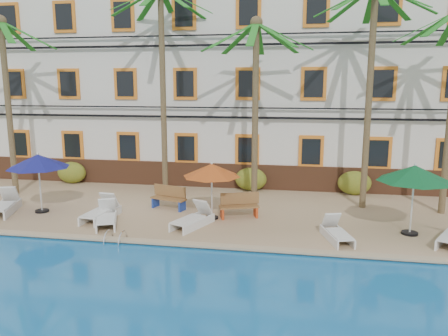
% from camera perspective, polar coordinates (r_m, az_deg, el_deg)
% --- Properties ---
extents(ground, '(100.00, 100.00, 0.00)m').
position_cam_1_polar(ground, '(15.06, -6.09, -9.51)').
color(ground, '#384C23').
rests_on(ground, ground).
extents(pool_deck, '(30.00, 12.00, 0.25)m').
position_cam_1_polar(pool_deck, '(19.64, -2.08, -4.19)').
color(pool_deck, tan).
rests_on(pool_deck, ground).
extents(pool_coping, '(30.00, 0.35, 0.06)m').
position_cam_1_polar(pool_coping, '(14.15, -7.13, -9.68)').
color(pool_coping, tan).
rests_on(pool_coping, pool_deck).
extents(hotel_building, '(25.40, 6.44, 10.22)m').
position_cam_1_polar(hotel_building, '(23.86, 0.37, 11.23)').
color(hotel_building, silver).
rests_on(hotel_building, pool_deck).
extents(palm_a, '(4.52, 4.52, 7.91)m').
position_cam_1_polar(palm_a, '(21.79, -26.59, 10.07)').
color(palm_a, brown).
rests_on(palm_a, pool_deck).
extents(palm_b, '(4.52, 4.52, 9.27)m').
position_cam_1_polar(palm_b, '(19.93, -8.07, 13.35)').
color(palm_b, brown).
rests_on(palm_b, pool_deck).
extents(palm_c, '(4.52, 4.52, 7.63)m').
position_cam_1_polar(palm_c, '(18.06, 4.15, 10.73)').
color(palm_c, brown).
rests_on(palm_c, pool_deck).
extents(palm_d, '(4.52, 4.52, 8.88)m').
position_cam_1_polar(palm_d, '(18.28, 18.63, 12.45)').
color(palm_d, brown).
rests_on(palm_d, pool_deck).
extents(shrub_left, '(1.50, 0.90, 1.10)m').
position_cam_1_polar(shrub_left, '(23.59, -19.27, -0.56)').
color(shrub_left, '#1F5518').
rests_on(shrub_left, pool_deck).
extents(shrub_mid, '(1.50, 0.90, 1.10)m').
position_cam_1_polar(shrub_mid, '(20.75, 3.52, -1.46)').
color(shrub_mid, '#1F5518').
rests_on(shrub_mid, pool_deck).
extents(shrub_right, '(1.50, 0.90, 1.10)m').
position_cam_1_polar(shrub_right, '(20.78, 16.67, -1.89)').
color(shrub_right, '#1F5518').
rests_on(shrub_right, pool_deck).
extents(umbrella_blue, '(2.38, 2.38, 2.38)m').
position_cam_1_polar(umbrella_blue, '(18.41, -23.11, 0.79)').
color(umbrella_blue, black).
rests_on(umbrella_blue, pool_deck).
extents(umbrella_red, '(2.17, 2.17, 2.17)m').
position_cam_1_polar(umbrella_red, '(16.12, -1.62, -0.33)').
color(umbrella_red, black).
rests_on(umbrella_red, pool_deck).
extents(umbrella_green, '(2.44, 2.44, 2.44)m').
position_cam_1_polar(umbrella_green, '(15.66, 23.63, -0.71)').
color(umbrella_green, black).
rests_on(umbrella_green, pool_deck).
extents(lounger_a, '(1.31, 2.16, 0.96)m').
position_cam_1_polar(lounger_a, '(19.22, -26.77, -4.37)').
color(lounger_a, silver).
rests_on(lounger_a, pool_deck).
extents(lounger_b, '(0.88, 2.00, 0.92)m').
position_cam_1_polar(lounger_b, '(17.04, -15.74, -5.49)').
color(lounger_b, silver).
rests_on(lounger_b, pool_deck).
extents(lounger_c, '(1.30, 1.96, 0.87)m').
position_cam_1_polar(lounger_c, '(16.33, -15.08, -6.22)').
color(lounger_c, silver).
rests_on(lounger_c, pool_deck).
extents(lounger_d, '(1.33, 1.97, 0.88)m').
position_cam_1_polar(lounger_d, '(15.64, -4.06, -6.62)').
color(lounger_d, silver).
rests_on(lounger_d, pool_deck).
extents(lounger_e, '(1.04, 1.78, 0.79)m').
position_cam_1_polar(lounger_e, '(14.75, 14.49, -8.15)').
color(lounger_e, silver).
rests_on(lounger_e, pool_deck).
extents(bench_left, '(1.57, 0.90, 0.93)m').
position_cam_1_polar(bench_left, '(17.89, -7.12, -3.80)').
color(bench_left, olive).
rests_on(bench_left, pool_deck).
extents(bench_right, '(1.57, 0.95, 0.93)m').
position_cam_1_polar(bench_right, '(16.63, 1.92, -4.86)').
color(bench_right, olive).
rests_on(bench_right, pool_deck).
extents(pool_ladder, '(0.54, 0.74, 0.74)m').
position_cam_1_polar(pool_ladder, '(14.67, -13.97, -9.29)').
color(pool_ladder, silver).
rests_on(pool_ladder, ground).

